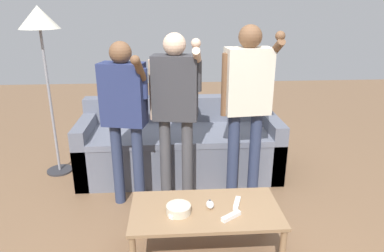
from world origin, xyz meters
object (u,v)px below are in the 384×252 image
Objects in this scene: floor_lamp at (40,28)px; game_remote_nunchuk at (210,204)px; game_remote_wand_far at (178,212)px; coffee_table at (205,214)px; player_left at (124,107)px; player_center at (175,101)px; player_right at (247,94)px; couch at (180,146)px; game_remote_wand_near at (237,203)px; game_remote_wand_spare at (231,216)px; snack_bowl at (179,209)px.

game_remote_nunchuk is at bearing -43.94° from floor_lamp.
game_remote_wand_far is at bearing -49.89° from floor_lamp.
game_remote_nunchuk is at bearing 26.64° from coffee_table.
player_center is at bearing 4.78° from player_left.
player_left is 0.92× the size of player_right.
player_center is (-0.22, 0.80, 0.56)m from game_remote_nunchuk.
player_left is at bearing -176.89° from player_right.
couch is 1.10m from player_right.
floor_lamp reaches higher than player_left.
game_remote_nunchuk is 0.06× the size of player_center.
couch is at bearing 135.82° from player_right.
floor_lamp is 2.32m from game_remote_wand_far.
couch is 1.36× the size of player_center.
game_remote_wand_near is at bearing 11.22° from game_remote_wand_far.
game_remote_wand_spare is at bearing -44.27° from floor_lamp.
snack_bowl is at bearing -90.41° from player_center.
couch reaches higher than game_remote_wand_spare.
player_left is at bearing -39.57° from floor_lamp.
player_left is at bearing 131.23° from game_remote_nunchuk.
player_center is 0.96× the size of player_right.
game_remote_wand_near is at bearing -40.68° from player_left.
game_remote_wand_spare is (0.36, -0.09, -0.01)m from snack_bowl.
game_remote_wand_far is (-0.23, -0.07, -0.01)m from game_remote_nunchuk.
game_remote_wand_spare is (0.30, -1.54, 0.12)m from couch.
player_right reaches higher than snack_bowl.
snack_bowl is (-0.19, -0.04, 0.08)m from coffee_table.
player_right is at bearing 3.11° from player_left.
game_remote_wand_far is (1.30, -1.54, -1.15)m from floor_lamp.
snack_bowl is at bearing -61.71° from player_left.
couch is 1.46m from snack_bowl.
player_center is at bearing 89.43° from game_remote_wand_far.
floor_lamp reaches higher than couch.
snack_bowl is at bearing -168.78° from coffee_table.
game_remote_wand_near is (1.73, -1.46, -1.15)m from floor_lamp.
coffee_table is 0.24m from game_remote_wand_near.
game_remote_wand_spare is at bearing -37.60° from coffee_table.
game_remote_nunchuk is 1.10m from player_right.
couch is at bearing 87.73° from snack_bowl.
player_left is 9.64× the size of game_remote_wand_near.
couch is 1.99× the size of coffee_table.
floor_lamp is at bearing 135.73° from game_remote_wand_spare.
coffee_table is at bearing -50.87° from player_left.
snack_bowl is 1.11× the size of game_remote_wand_near.
floor_lamp reaches higher than game_remote_nunchuk.
snack_bowl is at bearing -166.30° from game_remote_nunchuk.
player_right is at bearing -44.18° from couch.
player_center reaches higher than snack_bowl.
game_remote_wand_near is (-0.22, -0.80, -0.61)m from player_right.
player_right is (0.42, 0.82, 0.60)m from game_remote_nunchuk.
snack_bowl is 0.02m from game_remote_wand_far.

